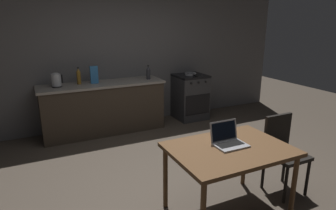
% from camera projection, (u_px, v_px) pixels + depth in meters
% --- Properties ---
extents(ground_plane, '(12.00, 12.00, 0.00)m').
position_uv_depth(ground_plane, '(180.00, 178.00, 3.78)').
color(ground_plane, '#473D33').
extents(back_wall, '(6.40, 0.10, 2.76)m').
position_uv_depth(back_wall, '(135.00, 51.00, 5.60)').
color(back_wall, '#585758').
rests_on(back_wall, ground_plane).
extents(kitchen_counter, '(2.16, 0.64, 0.90)m').
position_uv_depth(kitchen_counter, '(104.00, 108.00, 5.24)').
color(kitchen_counter, '#382D23').
rests_on(kitchen_counter, ground_plane).
extents(stove_oven, '(0.60, 0.62, 0.90)m').
position_uv_depth(stove_oven, '(190.00, 97.00, 5.99)').
color(stove_oven, '#2D2D30').
rests_on(stove_oven, ground_plane).
extents(dining_table, '(1.18, 0.86, 0.75)m').
position_uv_depth(dining_table, '(229.00, 154.00, 2.93)').
color(dining_table, brown).
rests_on(dining_table, ground_plane).
extents(chair, '(0.40, 0.40, 0.91)m').
position_uv_depth(chair, '(283.00, 148.00, 3.41)').
color(chair, black).
rests_on(chair, ground_plane).
extents(laptop, '(0.32, 0.27, 0.22)m').
position_uv_depth(laptop, '(229.00, 141.00, 2.96)').
color(laptop, '#99999E').
rests_on(laptop, dining_table).
extents(electric_kettle, '(0.18, 0.16, 0.23)m').
position_uv_depth(electric_kettle, '(56.00, 80.00, 4.77)').
color(electric_kettle, black).
rests_on(electric_kettle, kitchen_counter).
extents(bottle, '(0.08, 0.08, 0.26)m').
position_uv_depth(bottle, '(148.00, 73.00, 5.39)').
color(bottle, '#2D2D33').
rests_on(bottle, kitchen_counter).
extents(frying_pan, '(0.23, 0.40, 0.05)m').
position_uv_depth(frying_pan, '(191.00, 74.00, 5.82)').
color(frying_pan, gray).
rests_on(frying_pan, stove_oven).
extents(cereal_box, '(0.13, 0.05, 0.30)m').
position_uv_depth(cereal_box, '(94.00, 75.00, 5.04)').
color(cereal_box, '#3372B2').
rests_on(cereal_box, kitchen_counter).
extents(bottle_b, '(0.07, 0.07, 0.29)m').
position_uv_depth(bottle_b, '(79.00, 76.00, 4.99)').
color(bottle_b, '#8C601E').
rests_on(bottle_b, kitchen_counter).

